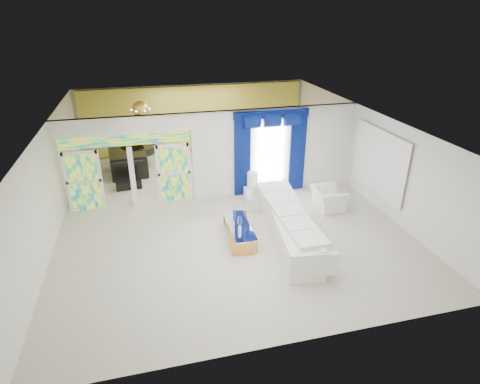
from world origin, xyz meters
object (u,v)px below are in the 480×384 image
object	(u,v)px
armchair	(328,199)
grand_piano	(128,162)
white_sofa	(288,225)
coffee_table	(239,232)
console_table	(261,192)

from	to	relation	value
armchair	grand_piano	world-z (taller)	grand_piano
white_sofa	armchair	bearing A→B (deg)	43.41
coffee_table	grand_piano	world-z (taller)	grand_piano
white_sofa	console_table	bearing A→B (deg)	97.05
white_sofa	grand_piano	xyz separation A→B (m)	(-4.45, 6.20, 0.04)
white_sofa	armchair	distance (m)	2.38
console_table	grand_piano	distance (m)	5.67
coffee_table	white_sofa	bearing A→B (deg)	-12.53
white_sofa	armchair	size ratio (longest dim) A/B	4.02
armchair	console_table	bearing A→B (deg)	56.24
white_sofa	grand_piano	bearing A→B (deg)	132.95
coffee_table	grand_piano	size ratio (longest dim) A/B	1.00
console_table	white_sofa	bearing A→B (deg)	-90.26
white_sofa	coffee_table	distance (m)	1.40
console_table	armchair	size ratio (longest dim) A/B	1.08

